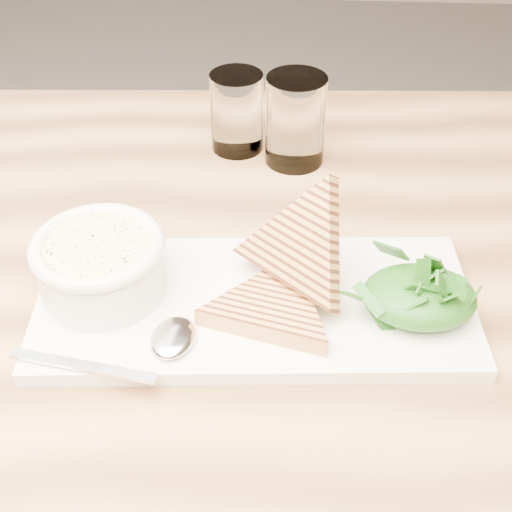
# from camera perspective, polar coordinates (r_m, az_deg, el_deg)

# --- Properties ---
(table_top) EXTENTS (1.27, 0.88, 0.04)m
(table_top) POSITION_cam_1_polar(r_m,az_deg,el_deg) (0.72, -4.06, -3.14)
(table_top) COLOR #B1834B
(table_top) RESTS_ON ground
(platter) EXTENTS (0.42, 0.21, 0.02)m
(platter) POSITION_cam_1_polar(r_m,az_deg,el_deg) (0.67, -0.11, -3.91)
(platter) COLOR white
(platter) RESTS_ON table_top
(soup_bowl) EXTENTS (0.12, 0.12, 0.05)m
(soup_bowl) POSITION_cam_1_polar(r_m,az_deg,el_deg) (0.67, -12.25, -1.20)
(soup_bowl) COLOR white
(soup_bowl) RESTS_ON platter
(soup) EXTENTS (0.10, 0.10, 0.01)m
(soup) POSITION_cam_1_polar(r_m,az_deg,el_deg) (0.65, -12.58, 0.65)
(soup) COLOR beige
(soup) RESTS_ON soup_bowl
(bowl_rim) EXTENTS (0.12, 0.12, 0.01)m
(bowl_rim) POSITION_cam_1_polar(r_m,az_deg,el_deg) (0.65, -12.61, 0.78)
(bowl_rim) COLOR white
(bowl_rim) RESTS_ON soup_bowl
(sandwich_flat) EXTENTS (0.17, 0.17, 0.02)m
(sandwich_flat) POSITION_cam_1_polar(r_m,az_deg,el_deg) (0.64, 1.31, -4.12)
(sandwich_flat) COLOR #BC8744
(sandwich_flat) RESTS_ON platter
(sandwich_lean) EXTENTS (0.20, 0.20, 0.16)m
(sandwich_lean) POSITION_cam_1_polar(r_m,az_deg,el_deg) (0.65, 3.56, 0.76)
(sandwich_lean) COLOR #BC8744
(sandwich_lean) RESTS_ON sandwich_flat
(salad_base) EXTENTS (0.10, 0.08, 0.04)m
(salad_base) POSITION_cam_1_polar(r_m,az_deg,el_deg) (0.65, 12.93, -3.18)
(salad_base) COLOR #10480F
(salad_base) RESTS_ON platter
(arugula_pile) EXTENTS (0.11, 0.10, 0.05)m
(arugula_pile) POSITION_cam_1_polar(r_m,az_deg,el_deg) (0.65, 13.03, -2.70)
(arugula_pile) COLOR #295D19
(arugula_pile) RESTS_ON platter
(spoon_bowl) EXTENTS (0.05, 0.06, 0.01)m
(spoon_bowl) POSITION_cam_1_polar(r_m,az_deg,el_deg) (0.62, -6.65, -6.49)
(spoon_bowl) COLOR silver
(spoon_bowl) RESTS_ON platter
(spoon_handle) EXTENTS (0.13, 0.03, 0.00)m
(spoon_handle) POSITION_cam_1_polar(r_m,az_deg,el_deg) (0.61, -13.70, -8.52)
(spoon_handle) COLOR silver
(spoon_handle) RESTS_ON platter
(glass_near) EXTENTS (0.07, 0.07, 0.11)m
(glass_near) POSITION_cam_1_polar(r_m,az_deg,el_deg) (0.85, 3.18, 10.77)
(glass_near) COLOR white
(glass_near) RESTS_ON table_top
(glass_far) EXTENTS (0.06, 0.06, 0.10)m
(glass_far) POSITION_cam_1_polar(r_m,az_deg,el_deg) (0.88, -1.54, 11.43)
(glass_far) COLOR white
(glass_far) RESTS_ON table_top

